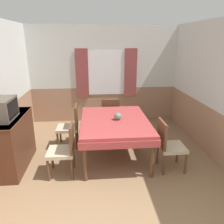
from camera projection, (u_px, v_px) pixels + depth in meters
name	position (u px, v px, depth m)	size (l,w,h in m)	color
wall_back	(104.00, 75.00, 5.97)	(4.36, 0.10, 2.60)	silver
wall_right	(218.00, 92.00, 4.02)	(0.05, 4.82, 2.60)	silver
dining_table	(115.00, 124.00, 4.17)	(1.29, 1.70, 0.78)	#9E3838
chair_left_near	(65.00, 148.00, 3.66)	(0.44, 0.44, 0.91)	brown
chair_left_far	(71.00, 125.00, 4.65)	(0.44, 0.44, 0.91)	brown
chair_head_window	(110.00, 115.00, 5.27)	(0.44, 0.44, 0.91)	brown
chair_right_near	(168.00, 144.00, 3.80)	(0.44, 0.44, 0.91)	brown
sideboard	(13.00, 142.00, 3.88)	(0.46, 1.20, 0.96)	#4C2819
tv	(4.00, 109.00, 3.57)	(0.29, 0.54, 0.36)	#51473D
vase	(118.00, 116.00, 4.10)	(0.14, 0.14, 0.14)	slate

